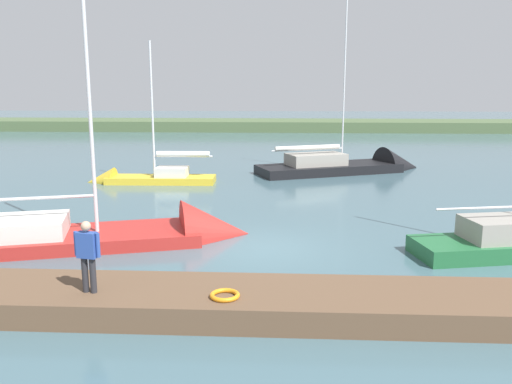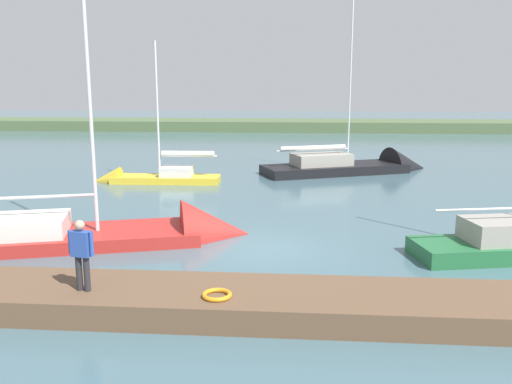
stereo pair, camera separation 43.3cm
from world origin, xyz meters
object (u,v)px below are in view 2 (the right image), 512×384
object	(u,v)px
sailboat_mid_channel	(124,238)
life_ring_buoy	(217,295)
sailboat_outer_mooring	(148,180)
sailboat_inner_slip	(363,170)
person_on_dock	(81,251)

from	to	relation	value
sailboat_mid_channel	life_ring_buoy	bearing A→B (deg)	-71.43
sailboat_outer_mooring	sailboat_mid_channel	bearing A→B (deg)	100.63
sailboat_inner_slip	person_on_dock	bearing A→B (deg)	-134.94
sailboat_outer_mooring	person_on_dock	distance (m)	17.02
sailboat_mid_channel	sailboat_outer_mooring	bearing A→B (deg)	85.87
sailboat_outer_mooring	person_on_dock	xyz separation A→B (m)	(-3.31, 16.64, 1.39)
life_ring_buoy	person_on_dock	size ratio (longest dim) A/B	0.40
sailboat_outer_mooring	life_ring_buoy	bearing A→B (deg)	109.44
sailboat_outer_mooring	person_on_dock	world-z (taller)	sailboat_outer_mooring
life_ring_buoy	sailboat_outer_mooring	xyz separation A→B (m)	(6.36, -16.77, -0.51)
sailboat_mid_channel	person_on_dock	bearing A→B (deg)	-96.10
life_ring_buoy	sailboat_inner_slip	distance (m)	22.14
life_ring_buoy	sailboat_outer_mooring	size ratio (longest dim) A/B	0.08
life_ring_buoy	sailboat_inner_slip	xyz separation A→B (m)	(-5.81, -21.36, -0.50)
life_ring_buoy	sailboat_outer_mooring	world-z (taller)	sailboat_outer_mooring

